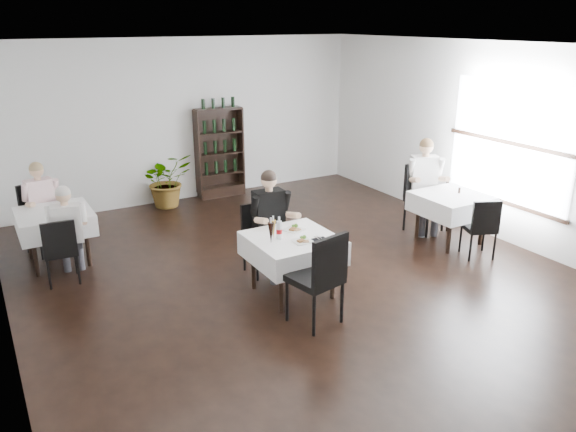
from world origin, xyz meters
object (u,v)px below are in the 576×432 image
object	(u,v)px
main_table	(293,248)
wine_shelf	(220,153)
potted_tree	(167,180)
diner_main	(272,216)

from	to	relation	value
main_table	wine_shelf	bearing A→B (deg)	78.22
potted_tree	diner_main	world-z (taller)	diner_main
wine_shelf	potted_tree	distance (m)	1.18
wine_shelf	diner_main	distance (m)	3.78
wine_shelf	diner_main	size ratio (longest dim) A/B	1.21
main_table	diner_main	bearing A→B (deg)	85.89
wine_shelf	diner_main	xyz separation A→B (m)	(-0.85, -3.69, -0.00)
main_table	potted_tree	xyz separation A→B (m)	(-0.22, 4.20, -0.12)
diner_main	main_table	bearing A→B (deg)	-94.11
wine_shelf	main_table	size ratio (longest dim) A/B	1.70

